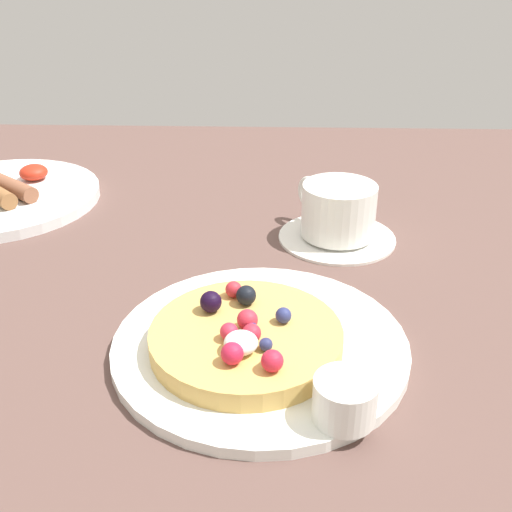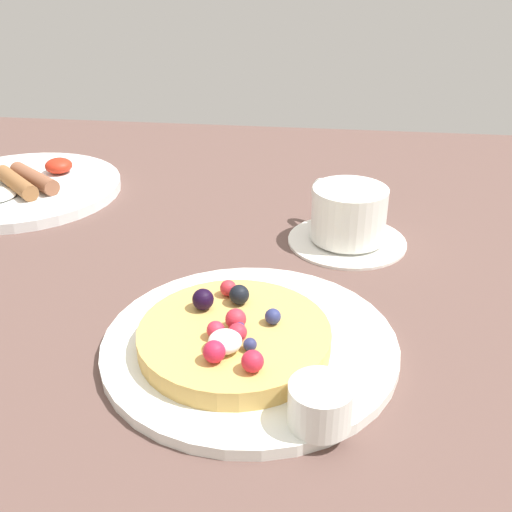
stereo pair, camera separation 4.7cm
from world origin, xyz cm
name	(u,v)px [view 2 (the right image)]	position (x,y,z in cm)	size (l,w,h in cm)	color
ground_plane	(202,310)	(0.00, 0.00, -1.50)	(161.31, 119.00, 3.00)	brown
pancake_plate	(250,345)	(5.83, -7.79, 0.51)	(24.96, 24.96, 1.02)	white
pancake_with_berries	(234,336)	(4.67, -8.94, 2.08)	(15.91, 15.91, 3.62)	tan
syrup_ramekin	(320,404)	(11.97, -16.84, 2.66)	(4.55, 4.55, 3.19)	white
breakfast_plate	(21,188)	(-29.74, 23.17, 0.68)	(26.49, 26.49, 1.35)	white
fried_breakfast	(25,180)	(-28.53, 22.27, 2.28)	(12.04, 14.66, 2.33)	brown
coffee_saucer	(347,240)	(14.11, 13.68, 0.33)	(13.47, 13.47, 0.66)	white
coffee_cup	(348,212)	(14.02, 13.80, 3.76)	(8.81, 10.29, 5.97)	white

